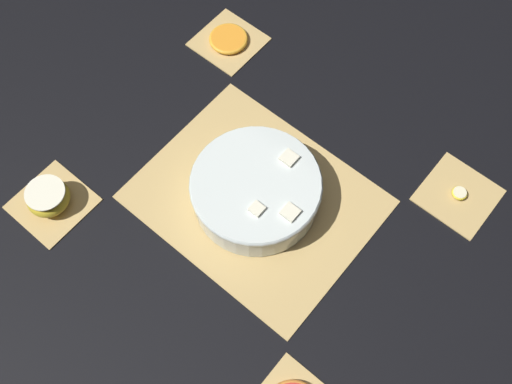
# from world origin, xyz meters

# --- Properties ---
(ground_plane) EXTENTS (6.00, 6.00, 0.00)m
(ground_plane) POSITION_xyz_m (0.00, 0.00, 0.00)
(ground_plane) COLOR black
(bamboo_mat_center) EXTENTS (0.43, 0.35, 0.01)m
(bamboo_mat_center) POSITION_xyz_m (-0.00, 0.00, 0.00)
(bamboo_mat_center) COLOR tan
(bamboo_mat_center) RESTS_ON ground_plane
(coaster_mat_near_left) EXTENTS (0.14, 0.14, 0.01)m
(coaster_mat_near_left) POSITION_xyz_m (-0.30, -0.26, 0.00)
(coaster_mat_near_left) COLOR tan
(coaster_mat_near_left) RESTS_ON ground_plane
(coaster_mat_near_right) EXTENTS (0.14, 0.14, 0.01)m
(coaster_mat_near_right) POSITION_xyz_m (0.30, -0.26, 0.00)
(coaster_mat_near_right) COLOR tan
(coaster_mat_near_right) RESTS_ON ground_plane
(coaster_mat_far_right) EXTENTS (0.14, 0.14, 0.01)m
(coaster_mat_far_right) POSITION_xyz_m (0.30, 0.26, 0.00)
(coaster_mat_far_right) COLOR tan
(coaster_mat_far_right) RESTS_ON ground_plane
(fruit_salad_bowl) EXTENTS (0.25, 0.25, 0.08)m
(fruit_salad_bowl) POSITION_xyz_m (-0.00, -0.00, 0.05)
(fruit_salad_bowl) COLOR silver
(fruit_salad_bowl) RESTS_ON bamboo_mat_center
(apple_half) EXTENTS (0.08, 0.08, 0.05)m
(apple_half) POSITION_xyz_m (0.30, 0.26, 0.03)
(apple_half) COLOR gold
(apple_half) RESTS_ON coaster_mat_far_right
(orange_slice_whole) EXTENTS (0.09, 0.09, 0.01)m
(orange_slice_whole) POSITION_xyz_m (0.30, -0.26, 0.01)
(orange_slice_whole) COLOR orange
(orange_slice_whole) RESTS_ON coaster_mat_near_right
(banana_coin_single) EXTENTS (0.03, 0.03, 0.01)m
(banana_coin_single) POSITION_xyz_m (-0.30, -0.26, 0.01)
(banana_coin_single) COLOR #F4EABC
(banana_coin_single) RESTS_ON coaster_mat_near_left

